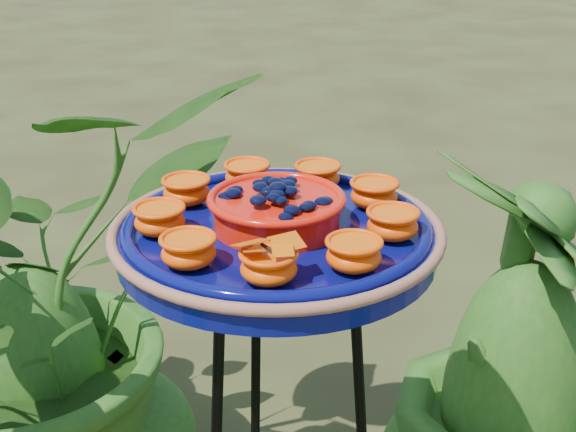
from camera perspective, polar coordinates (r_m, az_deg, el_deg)
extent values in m
torus|color=black|center=(1.11, -0.79, -3.19)|extent=(0.31, 0.31, 0.02)
cylinder|color=#060A51|center=(1.09, -0.80, -1.74)|extent=(0.54, 0.54, 0.04)
torus|color=#9B5746|center=(1.08, -0.81, -0.91)|extent=(0.45, 0.45, 0.02)
torus|color=#060A51|center=(1.08, -0.81, -0.72)|extent=(0.42, 0.42, 0.02)
cylinder|color=red|center=(1.08, -0.82, 0.21)|extent=(0.21, 0.21, 0.04)
torus|color=red|center=(1.07, -0.82, 1.26)|extent=(0.19, 0.19, 0.01)
ellipsoid|color=black|center=(1.07, -0.82, 1.55)|extent=(0.15, 0.15, 0.03)
ellipsoid|color=#FF4602|center=(1.15, 6.14, 1.42)|extent=(0.07, 0.07, 0.03)
cylinder|color=#F36004|center=(1.14, 6.18, 2.20)|extent=(0.06, 0.06, 0.01)
ellipsoid|color=#FF4602|center=(1.21, 2.11, 2.70)|extent=(0.07, 0.07, 0.03)
cylinder|color=#F36004|center=(1.21, 2.13, 3.45)|extent=(0.06, 0.06, 0.01)
ellipsoid|color=#FF4602|center=(1.22, -2.91, 2.78)|extent=(0.07, 0.07, 0.03)
cylinder|color=#F36004|center=(1.21, -2.93, 3.53)|extent=(0.06, 0.06, 0.01)
ellipsoid|color=#FF4602|center=(1.16, -7.23, 1.64)|extent=(0.07, 0.07, 0.03)
cylinder|color=#F36004|center=(1.16, -7.27, 2.42)|extent=(0.06, 0.06, 0.01)
ellipsoid|color=#FF4602|center=(1.07, -9.10, -0.42)|extent=(0.07, 0.07, 0.03)
cylinder|color=#F36004|center=(1.07, -9.16, 0.41)|extent=(0.06, 0.06, 0.01)
ellipsoid|color=#FF4602|center=(0.98, -7.08, -2.66)|extent=(0.07, 0.07, 0.03)
cylinder|color=#F36004|center=(0.97, -7.13, -1.76)|extent=(0.06, 0.06, 0.01)
ellipsoid|color=#FF4602|center=(0.94, -1.38, -3.78)|extent=(0.07, 0.07, 0.03)
cylinder|color=#F36004|center=(0.93, -1.39, -2.85)|extent=(0.06, 0.06, 0.01)
ellipsoid|color=#FF4602|center=(0.97, 4.69, -2.91)|extent=(0.07, 0.07, 0.03)
cylinder|color=#F36004|center=(0.96, 4.73, -2.01)|extent=(0.06, 0.06, 0.01)
ellipsoid|color=#FF4602|center=(1.05, 7.44, -0.73)|extent=(0.07, 0.07, 0.03)
cylinder|color=#F36004|center=(1.05, 7.49, 0.11)|extent=(0.06, 0.06, 0.01)
cylinder|color=black|center=(0.92, -1.40, -2.32)|extent=(0.02, 0.02, 0.00)
cube|color=orange|center=(0.93, -2.71, -1.90)|extent=(0.05, 0.04, 0.01)
cube|color=orange|center=(0.93, -0.08, -1.88)|extent=(0.05, 0.04, 0.01)
imported|color=#225115|center=(1.77, -17.91, -6.18)|extent=(1.20, 1.19, 1.01)
imported|color=#225115|center=(1.68, 16.01, -10.32)|extent=(0.58, 0.58, 0.87)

